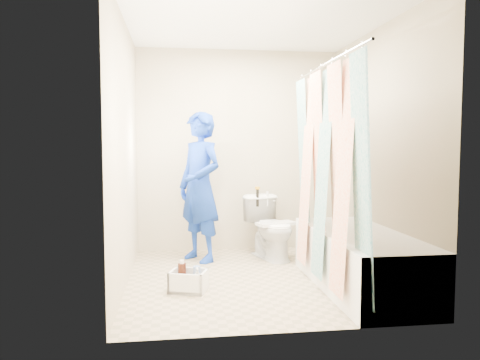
{
  "coord_description": "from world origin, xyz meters",
  "views": [
    {
      "loc": [
        -0.75,
        -4.3,
        1.26
      ],
      "look_at": [
        -0.11,
        0.35,
        0.92
      ],
      "focal_mm": 35.0,
      "sensor_mm": 36.0,
      "label": 1
    }
  ],
  "objects": [
    {
      "name": "floor",
      "position": [
        0.0,
        0.0,
        0.0
      ],
      "size": [
        2.6,
        2.6,
        0.0
      ],
      "primitive_type": "plane",
      "color": "tan",
      "rests_on": "ground"
    },
    {
      "name": "wall_right",
      "position": [
        1.2,
        0.0,
        1.2
      ],
      "size": [
        0.02,
        2.6,
        2.4
      ],
      "primitive_type": "cube",
      "color": "#BEAE92",
      "rests_on": "ground"
    },
    {
      "name": "wall_back",
      "position": [
        0.0,
        1.3,
        1.2
      ],
      "size": [
        2.4,
        0.02,
        2.4
      ],
      "primitive_type": "cube",
      "color": "#BEAE92",
      "rests_on": "ground"
    },
    {
      "name": "wall_left",
      "position": [
        -1.2,
        0.0,
        1.2
      ],
      "size": [
        0.02,
        2.6,
        2.4
      ],
      "primitive_type": "cube",
      "color": "#BEAE92",
      "rests_on": "ground"
    },
    {
      "name": "cleaning_caddy",
      "position": [
        -0.64,
        -0.31,
        0.09
      ],
      "size": [
        0.37,
        0.33,
        0.23
      ],
      "rotation": [
        0.0,
        0.0,
        -0.33
      ],
      "color": "white",
      "rests_on": "ground"
    },
    {
      "name": "bathtub",
      "position": [
        0.85,
        -0.43,
        0.27
      ],
      "size": [
        0.7,
        1.75,
        0.5
      ],
      "color": "white",
      "rests_on": "ground"
    },
    {
      "name": "ceiling",
      "position": [
        0.0,
        0.0,
        2.4
      ],
      "size": [
        2.4,
        2.6,
        0.02
      ],
      "primitive_type": "cube",
      "color": "white",
      "rests_on": "wall_back"
    },
    {
      "name": "plumber",
      "position": [
        -0.49,
        0.79,
        0.81
      ],
      "size": [
        0.67,
        0.71,
        1.63
      ],
      "primitive_type": "imported",
      "rotation": [
        0.0,
        0.0,
        -0.92
      ],
      "color": "#102EA4",
      "rests_on": "ground"
    },
    {
      "name": "shower_curtain",
      "position": [
        0.52,
        -0.43,
        1.02
      ],
      "size": [
        0.06,
        1.75,
        1.8
      ],
      "primitive_type": "cube",
      "color": "white",
      "rests_on": "curtain_rod"
    },
    {
      "name": "wall_front",
      "position": [
        0.0,
        -1.3,
        1.2
      ],
      "size": [
        2.4,
        0.02,
        2.4
      ],
      "primitive_type": "cube",
      "color": "#BEAE92",
      "rests_on": "ground"
    },
    {
      "name": "toilet",
      "position": [
        0.3,
        0.78,
        0.35
      ],
      "size": [
        0.58,
        0.77,
        0.7
      ],
      "primitive_type": "imported",
      "rotation": [
        0.0,
        0.0,
        0.31
      ],
      "color": "white",
      "rests_on": "ground"
    },
    {
      "name": "curtain_rod",
      "position": [
        0.52,
        -0.43,
        1.95
      ],
      "size": [
        0.02,
        1.9,
        0.02
      ],
      "primitive_type": "cylinder",
      "rotation": [
        1.57,
        0.0,
        0.0
      ],
      "color": "silver",
      "rests_on": "wall_back"
    },
    {
      "name": "tank_internals",
      "position": [
        0.2,
        0.94,
        0.69
      ],
      "size": [
        0.16,
        0.08,
        0.23
      ],
      "color": "black",
      "rests_on": "toilet"
    },
    {
      "name": "tank_lid",
      "position": [
        0.33,
        0.67,
        0.41
      ],
      "size": [
        0.46,
        0.31,
        0.03
      ],
      "primitive_type": "cube",
      "rotation": [
        0.0,
        0.0,
        0.31
      ],
      "color": "white",
      "rests_on": "toilet"
    }
  ]
}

